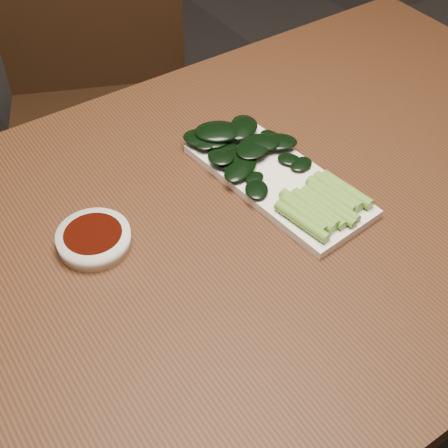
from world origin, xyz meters
TOP-DOWN VIEW (x-y plane):
  - ground at (0.00, 0.00)m, footprint 6.00×6.00m
  - table at (0.00, 0.00)m, footprint 1.40×0.80m
  - chair_far at (0.10, 0.76)m, footprint 0.62×0.62m
  - sauce_bowl at (-0.20, 0.07)m, footprint 0.10×0.10m
  - serving_plate at (0.10, 0.03)m, footprint 0.16×0.32m
  - gai_lan at (0.09, 0.05)m, footprint 0.17×0.33m

SIDE VIEW (x-z plane):
  - ground at x=0.00m, z-range 0.00..0.00m
  - chair_far at x=0.10m, z-range 0.04..0.93m
  - table at x=0.00m, z-range 0.30..1.05m
  - serving_plate at x=0.10m, z-range 0.75..0.76m
  - sauce_bowl at x=-0.20m, z-range 0.75..0.77m
  - gai_lan at x=0.09m, z-range 0.76..0.79m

